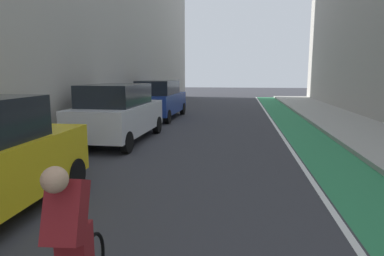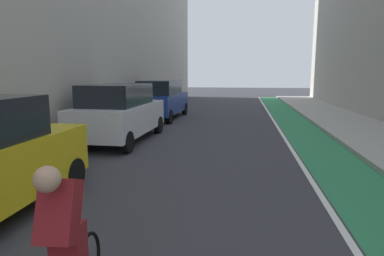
% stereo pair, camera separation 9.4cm
% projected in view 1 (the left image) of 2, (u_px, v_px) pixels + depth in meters
% --- Properties ---
extents(ground_plane, '(89.13, 89.13, 0.00)m').
position_uv_depth(ground_plane, '(212.00, 141.00, 11.68)').
color(ground_plane, '#38383D').
extents(bike_lane_paint, '(1.60, 40.51, 0.00)m').
position_uv_depth(bike_lane_paint, '(304.00, 134.00, 13.16)').
color(bike_lane_paint, '#2D8451').
rests_on(bike_lane_paint, ground).
extents(lane_divider_stripe, '(0.12, 40.51, 0.00)m').
position_uv_depth(lane_divider_stripe, '(280.00, 133.00, 13.28)').
color(lane_divider_stripe, white).
rests_on(lane_divider_stripe, ground).
extents(sidewalk_right, '(3.11, 40.51, 0.14)m').
position_uv_depth(sidewalk_right, '(367.00, 133.00, 12.82)').
color(sidewalk_right, '#A8A59E').
rests_on(sidewalk_right, ground).
extents(parked_suv_white, '(2.08, 4.58, 1.98)m').
position_uv_depth(parked_suv_white, '(118.00, 112.00, 11.53)').
color(parked_suv_white, silver).
rests_on(parked_suv_white, ground).
extents(parked_suv_blue, '(2.06, 4.76, 1.98)m').
position_uv_depth(parked_suv_blue, '(159.00, 99.00, 17.43)').
color(parked_suv_blue, navy).
rests_on(parked_suv_blue, ground).
extents(cyclist_mid, '(0.48, 1.71, 1.61)m').
position_uv_depth(cyclist_mid, '(70.00, 243.00, 3.00)').
color(cyclist_mid, black).
rests_on(cyclist_mid, ground).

